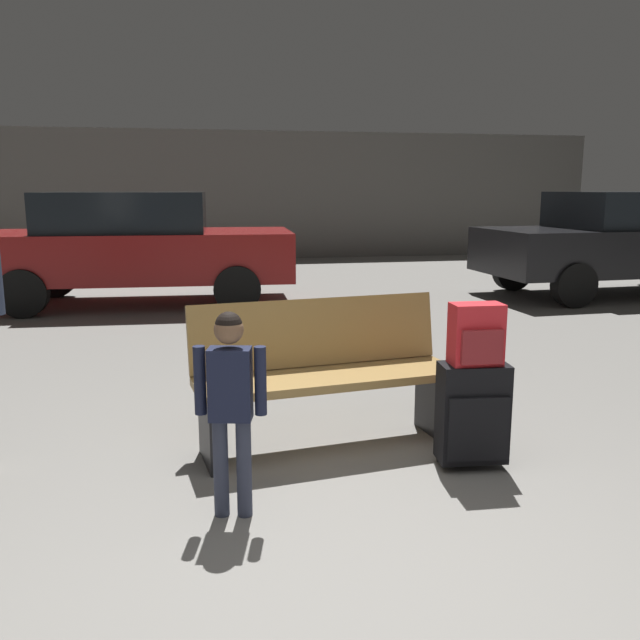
% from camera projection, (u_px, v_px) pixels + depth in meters
% --- Properties ---
extents(ground_plane, '(18.00, 18.00, 0.10)m').
position_uv_depth(ground_plane, '(245.00, 360.00, 6.41)').
color(ground_plane, gray).
extents(garage_back_wall, '(18.00, 0.12, 2.80)m').
position_uv_depth(garage_back_wall, '(207.00, 196.00, 14.65)').
color(garage_back_wall, slate).
rests_on(garage_back_wall, ground_plane).
extents(bench, '(1.66, 0.73, 0.89)m').
position_uv_depth(bench, '(325.00, 375.00, 4.09)').
color(bench, '#9E7A42').
rests_on(bench, ground_plane).
extents(suitcase, '(0.40, 0.26, 0.60)m').
position_uv_depth(suitcase, '(473.00, 413.00, 3.76)').
color(suitcase, black).
rests_on(suitcase, ground_plane).
extents(backpack_bright, '(0.29, 0.20, 0.34)m').
position_uv_depth(backpack_bright, '(476.00, 335.00, 3.67)').
color(backpack_bright, red).
rests_on(backpack_bright, suitcase).
extents(child, '(0.33, 0.23, 1.01)m').
position_uv_depth(child, '(230.00, 393.00, 3.14)').
color(child, '#33384C').
rests_on(child, ground_plane).
extents(parked_car_far, '(4.19, 1.98, 1.51)m').
position_uv_depth(parked_car_far, '(135.00, 245.00, 9.04)').
color(parked_car_far, maroon).
rests_on(parked_car_far, ground_plane).
extents(parked_car_side, '(4.17, 1.93, 1.51)m').
position_uv_depth(parked_car_side, '(624.00, 240.00, 9.86)').
color(parked_car_side, black).
rests_on(parked_car_side, ground_plane).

